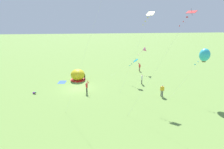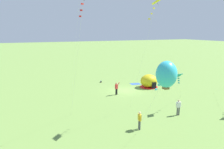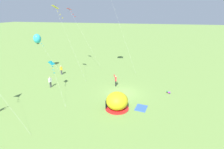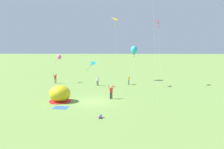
{
  "view_description": "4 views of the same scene",
  "coord_description": "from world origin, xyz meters",
  "views": [
    {
      "loc": [
        27.45,
        1.64,
        10.4
      ],
      "look_at": [
        1.78,
        5.43,
        2.67
      ],
      "focal_mm": 28.0,
      "sensor_mm": 36.0,
      "label": 1
    },
    {
      "loc": [
        15.14,
        28.38,
        8.98
      ],
      "look_at": [
        3.47,
        2.79,
        3.3
      ],
      "focal_mm": 35.0,
      "sensor_mm": 36.0,
      "label": 2
    },
    {
      "loc": [
        -22.34,
        -3.85,
        11.02
      ],
      "look_at": [
        0.93,
        1.75,
        2.34
      ],
      "focal_mm": 28.0,
      "sensor_mm": 36.0,
      "label": 3
    },
    {
      "loc": [
        3.19,
        -27.37,
        7.26
      ],
      "look_at": [
        2.21,
        4.18,
        2.96
      ],
      "focal_mm": 35.0,
      "sensor_mm": 36.0,
      "label": 4
    }
  ],
  "objects": [
    {
      "name": "ground_plane",
      "position": [
        0.0,
        0.0,
        0.0
      ],
      "size": [
        300.0,
        300.0,
        0.0
      ],
      "primitive_type": "plane",
      "color": "olive"
    },
    {
      "name": "popup_tent",
      "position": [
        -4.37,
        -0.13,
        1.0
      ],
      "size": [
        2.81,
        2.81,
        2.1
      ],
      "color": "gold",
      "rests_on": "ground"
    },
    {
      "name": "picnic_blanket",
      "position": [
        -3.55,
        -2.96,
        0.01
      ],
      "size": [
        1.88,
        1.54,
        0.01
      ],
      "primitive_type": "cube",
      "rotation": [
        0.0,
        0.0,
        -0.15
      ],
      "color": "#3359A5",
      "rests_on": "ground"
    },
    {
      "name": "toddler_crawling",
      "position": [
        1.38,
        -6.42,
        0.18
      ],
      "size": [
        0.32,
        0.55,
        0.32
      ],
      "color": "purple",
      "rests_on": "ground"
    },
    {
      "name": "person_arms_raised",
      "position": [
        2.16,
        1.47,
        1.0
      ],
      "size": [
        0.7,
        0.58,
        1.89
      ],
      "color": "black",
      "rests_on": "ground"
    },
    {
      "name": "person_far_back",
      "position": [
        5.04,
        12.34,
        0.96
      ],
      "size": [
        0.31,
        0.58,
        1.72
      ],
      "color": "#4C4C51",
      "rests_on": "ground"
    },
    {
      "name": "person_with_toddler",
      "position": [
        -0.6,
        11.08,
        0.96
      ],
      "size": [
        0.57,
        0.33,
        1.72
      ],
      "color": "#4C4C51",
      "rests_on": "ground"
    },
    {
      "name": "kite_red",
      "position": [
        10.09,
        12.09,
        11.06
      ],
      "size": [
        1.24,
        6.93,
        11.83
      ],
      "color": "silver",
      "rests_on": "ground"
    },
    {
      "name": "kite_cyan",
      "position": [
        6.28,
        17.37,
        6.22
      ],
      "size": [
        1.37,
        4.94,
        7.09
      ],
      "color": "silver",
      "rests_on": "ground"
    },
    {
      "name": "kite_teal",
      "position": [
        -1.44,
        9.86,
        3.91
      ],
      "size": [
        4.75,
        4.43,
        4.45
      ],
      "color": "silver",
      "rests_on": "ground"
    },
    {
      "name": "kite_yellow",
      "position": [
        2.55,
        10.63,
        11.28
      ],
      "size": [
        1.27,
        4.87,
        12.04
      ],
      "color": "silver",
      "rests_on": "ground"
    }
  ]
}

